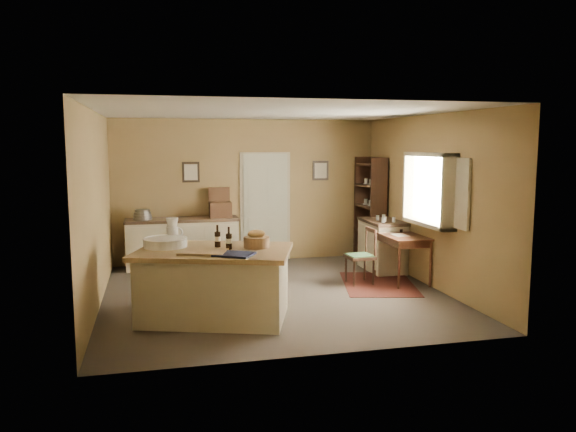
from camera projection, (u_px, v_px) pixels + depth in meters
name	position (u px, v px, depth m)	size (l,w,h in m)	color
ground	(275.00, 294.00, 8.43)	(5.00, 5.00, 0.00)	brown
wall_back	(247.00, 191.00, 10.66)	(5.00, 0.10, 2.70)	#93774B
wall_front	(325.00, 230.00, 5.84)	(5.00, 0.10, 2.70)	#93774B
wall_left	(96.00, 210.00, 7.68)	(0.10, 5.00, 2.70)	#93774B
wall_right	(430.00, 201.00, 8.83)	(0.10, 5.00, 2.70)	#93774B
ceiling	(274.00, 112.00, 8.08)	(5.00, 5.00, 0.00)	silver
door	(265.00, 206.00, 10.75)	(0.97, 0.06, 2.11)	beige
framed_prints	(257.00, 171.00, 10.64)	(2.82, 0.02, 0.38)	black
window	(432.00, 189.00, 8.59)	(0.25, 1.99, 1.12)	#B5AB8E
work_island	(214.00, 282.00, 7.21)	(2.22, 1.80, 1.20)	#B5AB8E
sideboard	(183.00, 241.00, 10.20)	(2.02, 0.58, 1.18)	#B5AB8E
rug	(378.00, 284.00, 9.02)	(1.10, 1.60, 0.01)	#4A1513
writing_desk	(403.00, 241.00, 9.14)	(0.61, 1.00, 0.82)	#33190F
desk_chair	(360.00, 257.00, 9.00)	(0.41, 0.41, 0.88)	black
right_cabinet	(382.00, 245.00, 9.97)	(0.58, 1.04, 0.99)	#B5AB8E
shelving_unit	(372.00, 209.00, 10.77)	(0.34, 0.89, 1.99)	black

